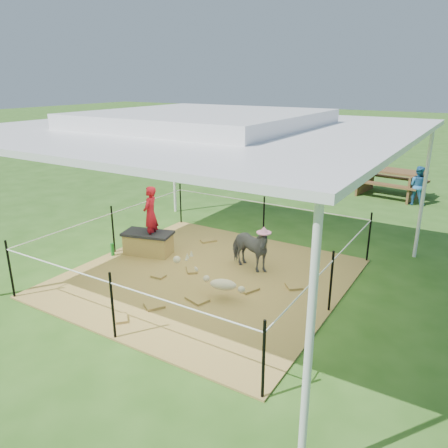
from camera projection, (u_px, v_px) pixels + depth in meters
The scene contains 13 objects.
ground at pixel (206, 278), 7.80m from camera, with size 90.00×90.00×0.00m, color #2D5919.
hay_patch at pixel (206, 277), 7.80m from camera, with size 4.60×4.60×0.03m, color brown.
canopy_tent at pixel (204, 125), 6.95m from camera, with size 6.30×6.30×2.90m.
rope_fence at pixel (206, 245), 7.60m from camera, with size 4.54×4.54×1.00m.
straw_bale at pixel (148, 244), 8.75m from camera, with size 0.91×0.46×0.41m, color #9F7239.
dark_cloth at pixel (148, 233), 8.68m from camera, with size 0.97×0.51×0.05m, color black.
woman at pixel (150, 209), 8.47m from camera, with size 0.40×0.26×1.10m, color #B6111F.
green_bottle at pixel (112, 249), 8.69m from camera, with size 0.07×0.07×0.25m, color #197223.
pony at pixel (249, 248), 7.98m from camera, with size 0.45×0.98×0.83m, color #46464B.
pink_hat at pixel (249, 224), 7.83m from camera, with size 0.26×0.26×0.12m, color pink.
foal at pixel (223, 283), 6.92m from camera, with size 1.03×0.57×0.57m, color beige, non-canonical shape.
picnic_table_near at pixel (390, 183), 13.13m from camera, with size 1.93×1.39×0.80m, color brown.
distant_person at pixel (417, 186), 12.16m from camera, with size 0.54×0.42×1.10m, color teal.
Camera 1 is at (3.98, -5.88, 3.40)m, focal length 35.00 mm.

